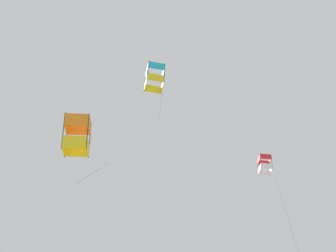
% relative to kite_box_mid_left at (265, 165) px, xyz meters
% --- Properties ---
extents(kite_box_mid_left, '(1.73, 1.60, 8.12)m').
position_rel_kite_box_mid_left_xyz_m(kite_box_mid_left, '(0.00, 0.00, 0.00)').
color(kite_box_mid_left, red).
extents(kite_box_far_centre, '(1.65, 1.75, 5.79)m').
position_rel_kite_box_mid_left_xyz_m(kite_box_far_centre, '(8.67, -1.13, 2.61)').
color(kite_box_far_centre, '#1EB2C6').
extents(kite_box_highest, '(3.66, 3.03, 6.76)m').
position_rel_kite_box_mid_left_xyz_m(kite_box_highest, '(10.87, -5.53, -0.93)').
color(kite_box_highest, orange).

